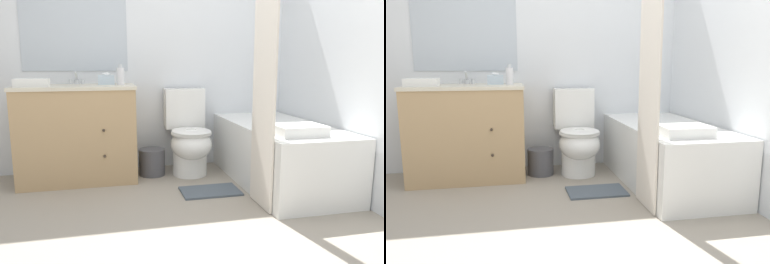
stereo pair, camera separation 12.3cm
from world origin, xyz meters
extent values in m
plane|color=gray|center=(0.00, 0.00, 0.00)|extent=(14.00, 14.00, 0.00)
cube|color=silver|center=(0.00, 1.68, 1.25)|extent=(8.00, 0.05, 2.50)
cube|color=#B2BCC6|center=(-0.79, 1.65, 1.45)|extent=(0.96, 0.01, 0.93)
cube|color=silver|center=(1.33, 0.83, 1.25)|extent=(0.05, 2.65, 2.50)
cube|color=tan|center=(-0.79, 1.37, 0.42)|extent=(1.01, 0.56, 0.83)
cube|color=beige|center=(-0.79, 1.37, 0.85)|extent=(1.03, 0.58, 0.03)
cylinder|color=white|center=(-0.79, 1.37, 0.81)|extent=(0.33, 0.33, 0.10)
sphere|color=#382D23|center=(-0.57, 1.08, 0.50)|extent=(0.02, 0.02, 0.02)
sphere|color=#382D23|center=(-0.57, 1.08, 0.28)|extent=(0.02, 0.02, 0.02)
cylinder|color=silver|center=(-0.79, 1.58, 0.88)|extent=(0.04, 0.04, 0.04)
cylinder|color=silver|center=(-0.79, 1.54, 0.94)|extent=(0.02, 0.11, 0.09)
cylinder|color=silver|center=(-0.85, 1.58, 0.88)|extent=(0.03, 0.03, 0.04)
cylinder|color=silver|center=(-0.74, 1.58, 0.88)|extent=(0.03, 0.03, 0.04)
cylinder|color=white|center=(0.22, 1.28, 0.11)|extent=(0.32, 0.32, 0.23)
ellipsoid|color=white|center=(0.22, 1.23, 0.31)|extent=(0.38, 0.45, 0.29)
torus|color=white|center=(0.22, 1.23, 0.41)|extent=(0.38, 0.38, 0.04)
cube|color=white|center=(0.22, 1.54, 0.61)|extent=(0.39, 0.18, 0.39)
ellipsoid|color=white|center=(0.22, 1.23, 0.44)|extent=(0.36, 0.43, 0.02)
cube|color=white|center=(0.93, 0.88, 0.26)|extent=(0.72, 1.55, 0.53)
cube|color=#ACB1B2|center=(0.93, 0.88, 0.52)|extent=(0.60, 1.43, 0.01)
cube|color=silver|center=(0.56, 0.39, 0.94)|extent=(0.01, 0.37, 1.88)
cylinder|color=#4C4C51|center=(-0.13, 1.36, 0.13)|extent=(0.25, 0.25, 0.25)
cube|color=silver|center=(-0.52, 1.46, 0.90)|extent=(0.14, 0.13, 0.08)
ellipsoid|color=white|center=(-0.52, 1.46, 0.95)|extent=(0.07, 0.04, 0.03)
cylinder|color=silver|center=(-0.40, 1.39, 0.94)|extent=(0.07, 0.07, 0.15)
cylinder|color=silver|center=(-0.40, 1.39, 1.03)|extent=(0.04, 0.04, 0.03)
cube|color=white|center=(-1.13, 1.25, 0.89)|extent=(0.27, 0.16, 0.07)
cube|color=white|center=(0.84, 0.36, 0.57)|extent=(0.36, 0.26, 0.08)
cube|color=#4C5660|center=(0.28, 0.76, 0.01)|extent=(0.48, 0.30, 0.02)
camera|label=1|loc=(-0.55, -2.09, 1.05)|focal=35.00mm
camera|label=2|loc=(-0.43, -2.11, 1.05)|focal=35.00mm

